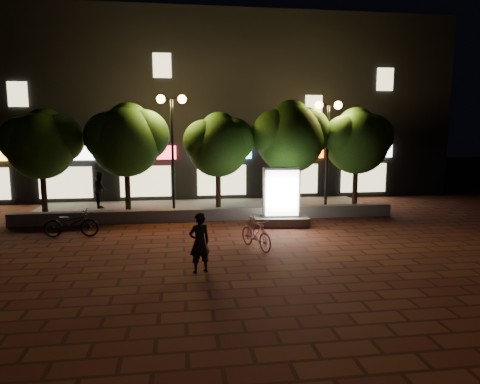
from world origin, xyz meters
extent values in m
plane|color=#56291B|center=(0.00, 0.00, 0.00)|extent=(80.00, 80.00, 0.00)
cube|color=slate|center=(0.00, 4.00, 0.25)|extent=(16.00, 0.45, 0.50)
cube|color=slate|center=(0.00, 6.50, 0.04)|extent=(16.00, 5.00, 0.08)
cube|color=black|center=(0.00, 13.00, 5.00)|extent=(28.00, 8.00, 10.00)
cube|color=red|center=(-9.00, 12.00, 10.70)|extent=(3.00, 0.25, 1.20)
cube|color=black|center=(-9.00, 12.00, 10.05)|extent=(3.00, 0.25, 0.10)
cube|color=white|center=(-7.00, 8.94, 2.60)|extent=(3.20, 0.12, 0.70)
cube|color=beige|center=(-7.00, 8.94, 1.10)|extent=(2.60, 0.10, 1.60)
cube|color=red|center=(-3.00, 8.94, 2.60)|extent=(3.20, 0.12, 0.70)
cube|color=beige|center=(-3.00, 8.94, 1.10)|extent=(2.60, 0.10, 1.60)
cube|color=#51ACDD|center=(1.00, 8.94, 2.60)|extent=(3.20, 0.12, 0.70)
cube|color=beige|center=(1.00, 8.94, 1.10)|extent=(2.60, 0.10, 1.60)
cube|color=#FF4C06|center=(5.00, 8.94, 2.60)|extent=(3.20, 0.12, 0.70)
cube|color=beige|center=(5.00, 8.94, 1.10)|extent=(2.60, 0.10, 1.60)
cube|color=white|center=(9.00, 8.94, 2.60)|extent=(3.20, 0.12, 0.70)
cube|color=beige|center=(9.00, 8.94, 1.10)|extent=(2.60, 0.10, 1.60)
cube|color=beige|center=(-9.00, 8.94, 5.50)|extent=(0.90, 0.10, 1.20)
cube|color=beige|center=(-2.00, 8.94, 7.00)|extent=(0.90, 0.10, 1.20)
cube|color=beige|center=(6.00, 8.94, 5.00)|extent=(0.90, 0.10, 1.20)
cube|color=beige|center=(10.00, 8.94, 6.50)|extent=(0.90, 0.10, 1.20)
cylinder|color=#321E13|center=(-7.00, 5.40, 1.21)|extent=(0.24, 0.24, 2.25)
sphere|color=#274F17|center=(-7.00, 5.40, 3.10)|extent=(2.80, 2.80, 2.80)
sphere|color=#274F17|center=(-6.30, 5.60, 3.40)|extent=(2.10, 2.10, 2.10)
sphere|color=#274F17|center=(-7.63, 5.25, 3.35)|extent=(1.96, 1.96, 1.96)
sphere|color=#274F17|center=(-6.90, 5.75, 3.80)|extent=(1.82, 1.82, 1.82)
cylinder|color=#321E13|center=(-3.50, 5.40, 1.25)|extent=(0.24, 0.24, 2.34)
sphere|color=#274F17|center=(-3.50, 5.40, 3.25)|extent=(3.00, 3.00, 3.00)
sphere|color=#274F17|center=(-2.75, 5.60, 3.54)|extent=(2.25, 2.25, 2.25)
sphere|color=#274F17|center=(-4.17, 5.25, 3.50)|extent=(2.10, 2.10, 2.10)
sphere|color=#274F17|center=(-3.40, 5.75, 4.00)|extent=(1.95, 1.95, 1.95)
cylinder|color=#321E13|center=(0.50, 5.40, 1.18)|extent=(0.24, 0.24, 2.21)
sphere|color=#274F17|center=(0.50, 5.40, 3.03)|extent=(2.70, 2.70, 2.70)
sphere|color=#274F17|center=(1.17, 5.60, 3.33)|extent=(2.03, 2.03, 2.02)
sphere|color=#274F17|center=(-0.11, 5.25, 3.28)|extent=(1.89, 1.89, 1.89)
sphere|color=#274F17|center=(0.60, 5.75, 3.70)|extent=(1.76, 1.76, 1.76)
cylinder|color=#321E13|center=(3.80, 5.40, 1.30)|extent=(0.24, 0.24, 2.43)
sphere|color=#274F17|center=(3.80, 5.40, 3.36)|extent=(3.10, 3.10, 3.10)
sphere|color=#274F17|center=(4.58, 5.60, 3.66)|extent=(2.33, 2.33, 2.33)
sphere|color=#274F17|center=(3.10, 5.25, 3.61)|extent=(2.17, 2.17, 2.17)
sphere|color=#274F17|center=(3.90, 5.75, 4.14)|extent=(2.01, 2.02, 2.02)
cylinder|color=#321E13|center=(7.00, 5.40, 1.23)|extent=(0.24, 0.24, 2.29)
sphere|color=#274F17|center=(7.00, 5.40, 3.17)|extent=(2.90, 2.90, 2.90)
sphere|color=#274F17|center=(7.72, 5.60, 3.47)|extent=(2.18, 2.17, 2.17)
sphere|color=#274F17|center=(6.35, 5.25, 3.42)|extent=(2.03, 2.03, 2.03)
sphere|color=#274F17|center=(7.10, 5.75, 3.90)|extent=(1.89, 1.88, 1.88)
cylinder|color=black|center=(-1.50, 5.20, 2.58)|extent=(0.12, 0.12, 5.00)
cylinder|color=black|center=(-1.50, 5.20, 5.08)|extent=(0.90, 0.08, 0.08)
sphere|color=orange|center=(-1.95, 5.20, 5.08)|extent=(0.36, 0.36, 0.36)
sphere|color=orange|center=(-1.05, 5.20, 5.08)|extent=(0.36, 0.36, 0.36)
cylinder|color=black|center=(5.50, 5.20, 2.48)|extent=(0.12, 0.12, 4.80)
cylinder|color=black|center=(5.50, 5.20, 4.88)|extent=(0.90, 0.08, 0.08)
sphere|color=orange|center=(5.05, 5.20, 4.88)|extent=(0.36, 0.36, 0.36)
sphere|color=orange|center=(5.95, 5.20, 4.88)|extent=(0.36, 0.36, 0.36)
cube|color=slate|center=(2.75, 2.62, 0.18)|extent=(2.24, 1.26, 0.36)
cube|color=#4C4C51|center=(2.75, 2.62, 1.34)|extent=(1.47, 0.62, 1.97)
cube|color=white|center=(2.72, 2.36, 1.34)|extent=(1.29, 0.15, 1.79)
cube|color=white|center=(2.77, 2.88, 1.34)|extent=(1.29, 0.15, 1.79)
imported|color=#EE92C6|center=(1.18, -0.55, 0.51)|extent=(1.11, 1.76, 1.02)
imported|color=black|center=(-0.70, -2.57, 0.82)|extent=(0.70, 0.58, 1.64)
imported|color=black|center=(-5.07, 1.87, 0.50)|extent=(1.95, 0.77, 1.01)
imported|color=black|center=(-4.97, 7.23, 0.94)|extent=(0.83, 0.97, 1.73)
camera|label=1|loc=(-1.15, -13.58, 3.82)|focal=31.80mm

